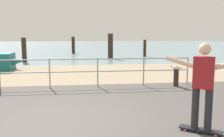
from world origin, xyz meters
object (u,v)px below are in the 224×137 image
skateboarder (203,81)px  seagull (176,68)px  skateboard (201,130)px  bollard_short (176,78)px

skateboarder → seagull: size_ratio=4.31×
skateboard → skateboarder: (-0.00, 0.00, 0.95)m
skateboard → bollard_short: 4.28m
skateboarder → seagull: bearing=75.1°
skateboard → bollard_short: bearing=74.9°
skateboard → skateboarder: bearing=166.0°
bollard_short → skateboarder: bearing=-105.1°
skateboarder → seagull: skateboarder is taller
bollard_short → seagull: 0.39m
skateboarder → skateboard: bearing=-14.0°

